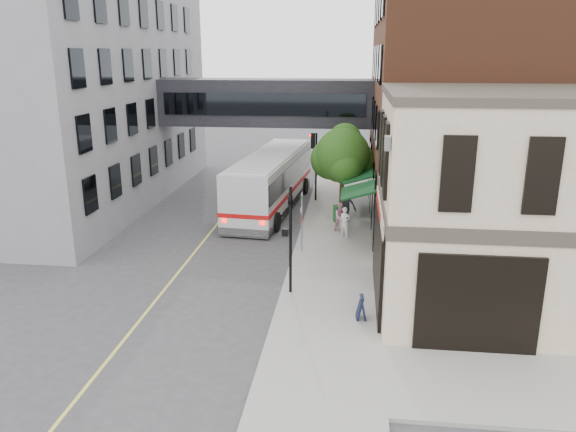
% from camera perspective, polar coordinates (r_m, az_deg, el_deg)
% --- Properties ---
extents(ground, '(120.00, 120.00, 0.00)m').
position_cam_1_polar(ground, '(21.86, -1.41, -10.13)').
color(ground, '#38383A').
rests_on(ground, ground).
extents(sidewalk_main, '(4.00, 60.00, 0.15)m').
position_cam_1_polar(sidewalk_main, '(34.75, 5.11, 0.15)').
color(sidewalk_main, gray).
rests_on(sidewalk_main, ground).
extents(corner_building, '(10.19, 8.12, 8.45)m').
position_cam_1_polar(corner_building, '(22.91, 22.10, 1.15)').
color(corner_building, '#C5AD96').
rests_on(corner_building, ground).
extents(brick_building, '(13.76, 18.00, 14.00)m').
position_cam_1_polar(brick_building, '(35.20, 18.80, 11.04)').
color(brick_building, '#592E1B').
rests_on(brick_building, ground).
extents(opposite_building, '(14.00, 24.00, 14.00)m').
position_cam_1_polar(opposite_building, '(40.62, -22.96, 11.25)').
color(opposite_building, slate).
rests_on(opposite_building, ground).
extents(skyway_bridge, '(14.00, 3.18, 3.00)m').
position_cam_1_polar(skyway_bridge, '(37.94, -2.17, 11.47)').
color(skyway_bridge, black).
rests_on(skyway_bridge, ground).
extents(traffic_signal_near, '(0.44, 0.22, 4.60)m').
position_cam_1_polar(traffic_signal_near, '(22.54, 0.18, -1.11)').
color(traffic_signal_near, black).
rests_on(traffic_signal_near, sidewalk_main).
extents(traffic_signal_far, '(0.53, 0.28, 4.50)m').
position_cam_1_polar(traffic_signal_far, '(37.01, 2.67, 6.39)').
color(traffic_signal_far, black).
rests_on(traffic_signal_far, sidewalk_main).
extents(street_sign_pole, '(0.08, 0.75, 3.00)m').
position_cam_1_polar(street_sign_pole, '(27.60, 1.41, -0.08)').
color(street_sign_pole, gray).
rests_on(street_sign_pole, sidewalk_main).
extents(street_tree, '(3.80, 3.20, 5.60)m').
position_cam_1_polar(street_tree, '(33.10, 5.57, 6.15)').
color(street_tree, '#382619').
rests_on(street_tree, sidewalk_main).
extents(lane_marking, '(0.12, 40.00, 0.01)m').
position_cam_1_polar(lane_marking, '(31.91, -7.80, -1.56)').
color(lane_marking, '#D8CC4C').
rests_on(lane_marking, ground).
extents(bus, '(4.08, 13.11, 3.47)m').
position_cam_1_polar(bus, '(35.83, -1.70, 3.80)').
color(bus, silver).
rests_on(bus, ground).
extents(pedestrian_a, '(0.72, 0.61, 1.66)m').
position_cam_1_polar(pedestrian_a, '(30.07, 5.77, -0.66)').
color(pedestrian_a, white).
rests_on(pedestrian_a, sidewalk_main).
extents(pedestrian_b, '(0.92, 0.80, 1.61)m').
position_cam_1_polar(pedestrian_b, '(31.18, 5.40, -0.08)').
color(pedestrian_b, pink).
rests_on(pedestrian_b, sidewalk_main).
extents(pedestrian_c, '(1.36, 0.96, 1.91)m').
position_cam_1_polar(pedestrian_c, '(33.11, 5.93, 1.15)').
color(pedestrian_c, black).
rests_on(pedestrian_c, sidewalk_main).
extents(newspaper_box, '(0.63, 0.60, 1.02)m').
position_cam_1_polar(newspaper_box, '(32.87, 5.14, 0.26)').
color(newspaper_box, '#166124').
rests_on(newspaper_box, sidewalk_main).
extents(sandwich_board, '(0.37, 0.53, 0.91)m').
position_cam_1_polar(sandwich_board, '(21.32, 7.46, -9.19)').
color(sandwich_board, black).
rests_on(sandwich_board, sidewalk_main).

